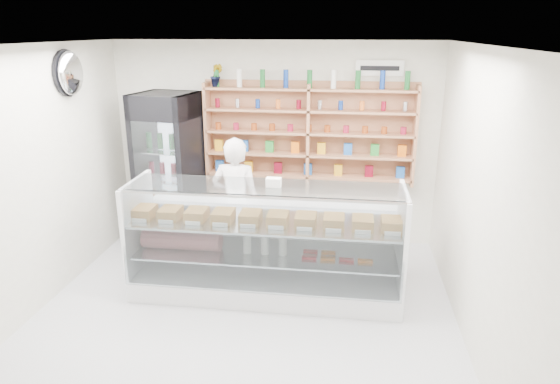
# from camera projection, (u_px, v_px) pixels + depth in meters

# --- Properties ---
(room) EXTENTS (5.00, 5.00, 5.00)m
(room) POSITION_uv_depth(u_px,v_px,m) (234.00, 202.00, 4.66)
(room) COLOR #B8B9BE
(room) RESTS_ON ground
(display_counter) EXTENTS (3.04, 0.91, 1.32)m
(display_counter) POSITION_uv_depth(u_px,v_px,m) (266.00, 264.00, 5.73)
(display_counter) COLOR white
(display_counter) RESTS_ON floor
(shop_worker) EXTENTS (0.63, 0.43, 1.69)m
(shop_worker) POSITION_uv_depth(u_px,v_px,m) (236.00, 203.00, 6.29)
(shop_worker) COLOR silver
(shop_worker) RESTS_ON floor
(drinks_cooler) EXTENTS (0.89, 0.87, 2.14)m
(drinks_cooler) POSITION_uv_depth(u_px,v_px,m) (170.00, 172.00, 6.83)
(drinks_cooler) COLOR black
(drinks_cooler) RESTS_ON floor
(wall_shelving) EXTENTS (2.84, 0.28, 1.33)m
(wall_shelving) POSITION_uv_depth(u_px,v_px,m) (309.00, 133.00, 6.74)
(wall_shelving) COLOR #AD7752
(wall_shelving) RESTS_ON back_wall
(potted_plant) EXTENTS (0.17, 0.14, 0.30)m
(potted_plant) POSITION_uv_depth(u_px,v_px,m) (216.00, 75.00, 6.66)
(potted_plant) COLOR #1E6626
(potted_plant) RESTS_ON wall_shelving
(security_mirror) EXTENTS (0.15, 0.50, 0.50)m
(security_mirror) POSITION_uv_depth(u_px,v_px,m) (71.00, 73.00, 5.74)
(security_mirror) COLOR silver
(security_mirror) RESTS_ON left_wall
(wall_sign) EXTENTS (0.62, 0.03, 0.20)m
(wall_sign) POSITION_uv_depth(u_px,v_px,m) (380.00, 68.00, 6.48)
(wall_sign) COLOR white
(wall_sign) RESTS_ON back_wall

